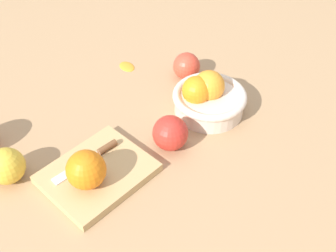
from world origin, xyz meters
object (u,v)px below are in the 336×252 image
Objects in this scene: apple_front_right at (6,166)px; apple_back_left at (170,133)px; knife at (95,156)px; orange_on_board at (86,170)px; cutting_board at (98,173)px; apple_mid_left at (187,67)px; bowl at (208,97)px.

apple_back_left is (-0.28, 0.18, 0.00)m from apple_front_right.
knife is at bearing -30.66° from apple_back_left.
orange_on_board is at bearing -12.26° from apple_back_left.
orange_on_board reaches higher than apple_front_right.
orange_on_board is (0.03, 0.01, 0.05)m from cutting_board.
apple_mid_left is at bearing -149.06° from apple_back_left.
knife is 2.01× the size of apple_back_left.
knife is 2.24× the size of apple_mid_left.
apple_back_left reaches higher than cutting_board.
bowl reaches higher than apple_mid_left.
orange_on_board is 1.12× the size of apple_mid_left.
bowl is 0.14m from apple_mid_left.
bowl is at bearing 175.05° from orange_on_board.
apple_front_right is at bearing -6.20° from apple_mid_left.
bowl reaches higher than cutting_board.
apple_mid_left is 0.25m from apple_back_left.
apple_mid_left is at bearing -168.04° from orange_on_board.
orange_on_board reaches higher than apple_back_left.
orange_on_board is at bearing 11.96° from apple_mid_left.
apple_back_left is (-0.16, 0.05, 0.03)m from cutting_board.
cutting_board is 2.65× the size of orange_on_board.
bowl is 0.30m from knife.
cutting_board is 0.18m from apple_front_right.
apple_back_left is (0.22, 0.13, 0.00)m from apple_mid_left.
orange_on_board reaches higher than apple_mid_left.
apple_front_right is at bearing -47.20° from cutting_board.
bowl is 2.24× the size of apple_back_left.
bowl is 0.15m from apple_back_left.
bowl is at bearing -175.05° from apple_back_left.
cutting_board is 0.06m from orange_on_board.
apple_front_right is 0.34m from apple_back_left.
apple_mid_left is (-0.07, -0.12, -0.00)m from bowl.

